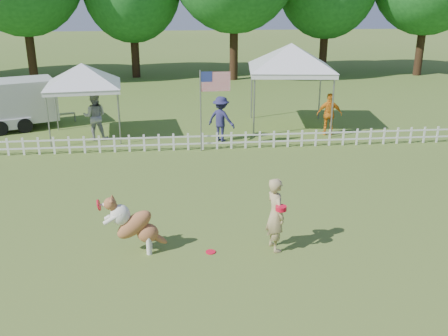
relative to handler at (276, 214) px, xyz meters
name	(u,v)px	position (x,y,z in m)	size (l,w,h in m)	color
ground	(211,248)	(-1.36, 0.16, -0.81)	(120.00, 120.00, 0.00)	#3D631F
picket_fence	(195,141)	(-1.36, 7.16, -0.51)	(22.00, 0.08, 0.60)	white
handler	(276,214)	(0.00, 0.00, 0.00)	(0.59, 0.39, 1.61)	tan
dog	(135,225)	(-2.93, 0.15, -0.17)	(1.24, 0.41, 1.28)	brown
frisbee_on_turf	(211,252)	(-1.37, -0.02, -0.80)	(0.21, 0.21, 0.02)	red
canopy_tent_left	(85,102)	(-5.31, 9.21, 0.53)	(2.60, 2.60, 2.68)	silver
canopy_tent_right	(290,87)	(2.50, 9.80, 0.81)	(3.13, 3.13, 3.24)	silver
cargo_trailer	(8,105)	(-8.56, 10.69, 0.17)	(4.44, 1.95, 1.95)	silver
flag_pole	(201,112)	(-1.16, 7.02, 0.57)	(1.06, 0.11, 2.76)	gray
spectator_a	(95,116)	(-4.94, 8.82, 0.07)	(0.85, 0.66, 1.74)	#98989D
spectator_b	(221,119)	(-0.37, 8.18, 0.01)	(1.06, 0.61, 1.64)	#262651
spectator_c	(329,114)	(3.78, 8.56, -0.01)	(0.93, 0.39, 1.59)	orange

